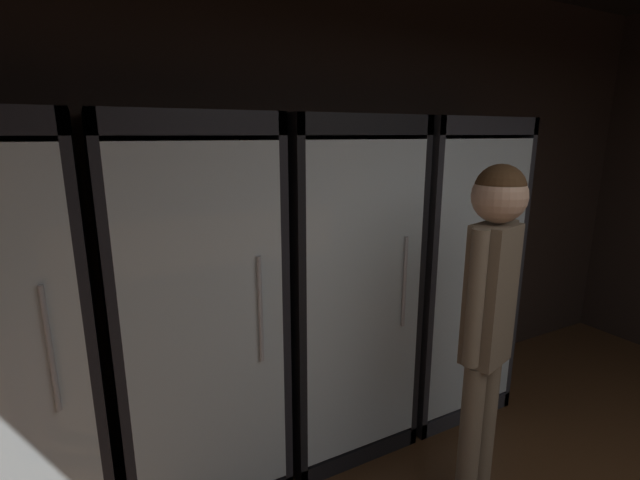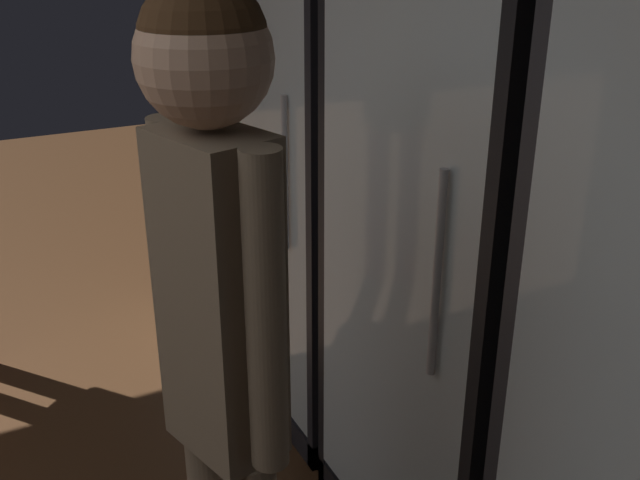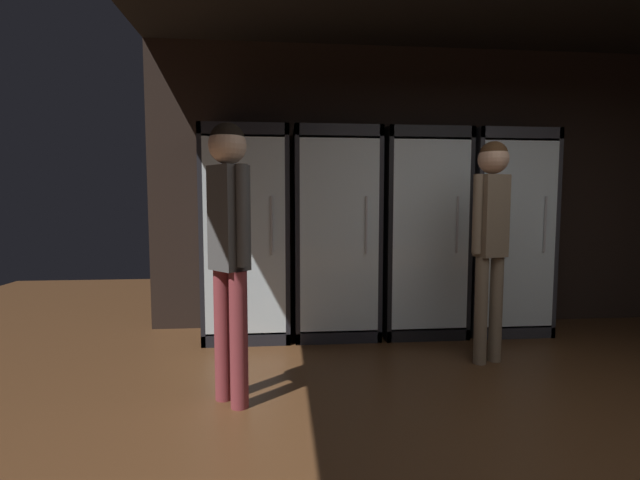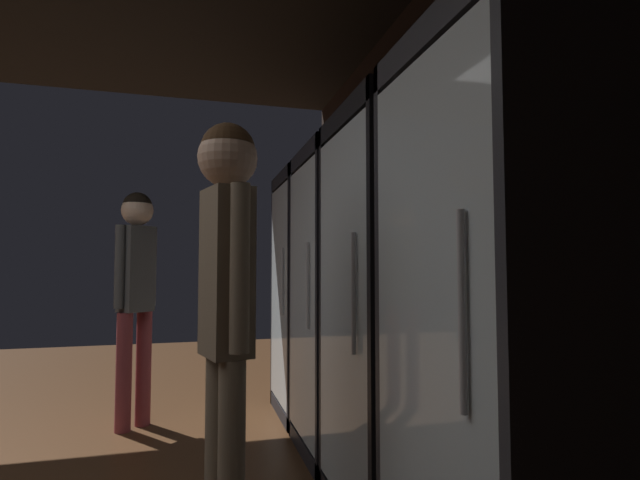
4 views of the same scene
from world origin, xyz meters
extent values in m
cube|color=black|center=(0.00, 3.03, 1.40)|extent=(6.00, 0.06, 2.80)
cube|color=black|center=(-2.02, 2.96, 0.96)|extent=(0.77, 0.04, 1.92)
cube|color=black|center=(-2.39, 2.68, 0.96)|extent=(0.04, 0.60, 1.92)
cube|color=black|center=(-1.66, 2.68, 0.96)|extent=(0.04, 0.60, 1.92)
cube|color=black|center=(-2.02, 2.68, 1.87)|extent=(0.77, 0.60, 0.10)
cube|color=black|center=(-2.02, 2.68, 0.05)|extent=(0.77, 0.60, 0.10)
cube|color=white|center=(-2.02, 2.93, 0.96)|extent=(0.69, 0.02, 1.68)
cube|color=silver|center=(-2.02, 2.39, 0.96)|extent=(0.69, 0.02, 1.68)
cylinder|color=#B2B2B7|center=(-1.79, 2.37, 1.06)|extent=(0.02, 0.02, 0.50)
cube|color=silver|center=(-2.02, 2.68, 0.12)|extent=(0.67, 0.52, 0.02)
cylinder|color=#194723|center=(-2.19, 2.67, 0.24)|extent=(0.08, 0.08, 0.23)
cylinder|color=#194723|center=(-2.19, 2.67, 0.39)|extent=(0.03, 0.03, 0.06)
cylinder|color=#2D2D33|center=(-2.19, 2.67, 0.26)|extent=(0.08, 0.08, 0.07)
cylinder|color=brown|center=(-1.85, 2.73, 0.24)|extent=(0.06, 0.06, 0.23)
cylinder|color=brown|center=(-1.85, 2.73, 0.41)|extent=(0.03, 0.03, 0.09)
cylinder|color=white|center=(-1.85, 2.73, 0.23)|extent=(0.07, 0.07, 0.09)
cube|color=silver|center=(-2.02, 2.68, 0.54)|extent=(0.67, 0.52, 0.02)
cylinder|color=#194723|center=(-2.28, 2.67, 0.66)|extent=(0.06, 0.06, 0.22)
cylinder|color=#194723|center=(-2.28, 2.67, 0.80)|extent=(0.02, 0.02, 0.06)
cylinder|color=beige|center=(-2.28, 2.67, 0.63)|extent=(0.06, 0.06, 0.06)
cylinder|color=brown|center=(-2.11, 2.66, 0.64)|extent=(0.07, 0.07, 0.19)
cylinder|color=brown|center=(-2.11, 2.66, 0.78)|extent=(0.03, 0.03, 0.09)
cylinder|color=beige|center=(-2.11, 2.66, 0.63)|extent=(0.08, 0.08, 0.08)
cylinder|color=#194723|center=(-1.93, 2.67, 0.65)|extent=(0.08, 0.08, 0.21)
cylinder|color=#194723|center=(-1.93, 2.67, 0.80)|extent=(0.03, 0.03, 0.09)
cylinder|color=tan|center=(-1.93, 2.67, 0.64)|extent=(0.08, 0.08, 0.07)
cylinder|color=black|center=(-1.77, 2.70, 0.66)|extent=(0.08, 0.08, 0.23)
cylinder|color=black|center=(-1.77, 2.70, 0.82)|extent=(0.03, 0.03, 0.09)
cylinder|color=tan|center=(-1.77, 2.70, 0.64)|extent=(0.08, 0.08, 0.08)
cube|color=silver|center=(-2.02, 2.68, 0.96)|extent=(0.67, 0.52, 0.02)
cylinder|color=black|center=(-2.25, 2.69, 1.08)|extent=(0.07, 0.07, 0.23)
cylinder|color=black|center=(-2.25, 2.69, 1.24)|extent=(0.03, 0.03, 0.10)
cylinder|color=tan|center=(-2.25, 2.69, 1.05)|extent=(0.07, 0.07, 0.06)
cylinder|color=#194723|center=(-2.02, 2.73, 1.07)|extent=(0.06, 0.06, 0.21)
cylinder|color=#194723|center=(-2.02, 2.73, 1.20)|extent=(0.02, 0.02, 0.07)
cylinder|color=#2D2D33|center=(-2.02, 2.73, 1.06)|extent=(0.06, 0.06, 0.06)
cylinder|color=#336B38|center=(-1.80, 2.69, 1.05)|extent=(0.07, 0.07, 0.18)
cylinder|color=#336B38|center=(-1.80, 2.69, 1.17)|extent=(0.02, 0.02, 0.06)
cylinder|color=#2D2D33|center=(-1.80, 2.69, 1.03)|extent=(0.07, 0.07, 0.07)
cube|color=silver|center=(-2.02, 2.68, 1.37)|extent=(0.67, 0.52, 0.02)
cylinder|color=brown|center=(-2.27, 2.73, 1.50)|extent=(0.07, 0.07, 0.23)
cylinder|color=brown|center=(-2.27, 2.73, 1.64)|extent=(0.03, 0.03, 0.06)
cylinder|color=beige|center=(-2.27, 2.73, 1.48)|extent=(0.08, 0.08, 0.08)
cylinder|color=#336B38|center=(-2.10, 2.70, 1.48)|extent=(0.08, 0.08, 0.20)
cylinder|color=#336B38|center=(-2.10, 2.70, 1.63)|extent=(0.03, 0.03, 0.09)
cylinder|color=#2D2D33|center=(-2.10, 2.70, 1.46)|extent=(0.08, 0.08, 0.05)
cylinder|color=brown|center=(-1.94, 2.70, 1.48)|extent=(0.08, 0.08, 0.19)
cylinder|color=brown|center=(-1.94, 2.70, 1.61)|extent=(0.02, 0.02, 0.08)
cylinder|color=white|center=(-1.94, 2.70, 1.48)|extent=(0.08, 0.08, 0.06)
cylinder|color=gray|center=(-1.76, 2.63, 1.49)|extent=(0.08, 0.08, 0.21)
cylinder|color=gray|center=(-1.76, 2.63, 1.62)|extent=(0.02, 0.02, 0.06)
cylinder|color=tan|center=(-1.76, 2.63, 1.49)|extent=(0.08, 0.08, 0.07)
cube|color=black|center=(-1.21, 2.96, 0.96)|extent=(0.77, 0.04, 1.92)
cube|color=black|center=(-1.57, 2.68, 0.96)|extent=(0.04, 0.60, 1.92)
cube|color=black|center=(-0.84, 2.68, 0.96)|extent=(0.04, 0.60, 1.92)
cube|color=black|center=(-1.21, 2.68, 1.87)|extent=(0.77, 0.60, 0.10)
cube|color=black|center=(-1.21, 2.68, 0.05)|extent=(0.77, 0.60, 0.10)
cube|color=white|center=(-1.21, 2.93, 0.96)|extent=(0.69, 0.02, 1.68)
cube|color=silver|center=(-1.21, 2.39, 0.96)|extent=(0.69, 0.02, 1.68)
cylinder|color=#B2B2B7|center=(-0.98, 2.37, 1.06)|extent=(0.02, 0.02, 0.50)
cube|color=silver|center=(-1.21, 2.68, 0.12)|extent=(0.67, 0.52, 0.02)
cylinder|color=#194723|center=(-1.45, 2.68, 0.23)|extent=(0.07, 0.07, 0.20)
cylinder|color=#194723|center=(-1.45, 2.68, 0.38)|extent=(0.03, 0.03, 0.10)
cylinder|color=beige|center=(-1.45, 2.68, 0.24)|extent=(0.08, 0.08, 0.06)
cylinder|color=#9EAD99|center=(-1.29, 2.72, 0.23)|extent=(0.07, 0.07, 0.20)
cylinder|color=#9EAD99|center=(-1.29, 2.72, 0.37)|extent=(0.02, 0.02, 0.07)
cylinder|color=#2D2D33|center=(-1.29, 2.72, 0.24)|extent=(0.07, 0.07, 0.08)
cylinder|color=#9EAD99|center=(-1.12, 2.65, 0.22)|extent=(0.06, 0.06, 0.19)
cylinder|color=#9EAD99|center=(-1.12, 2.65, 0.36)|extent=(0.02, 0.02, 0.09)
cylinder|color=#2D2D33|center=(-1.12, 2.65, 0.22)|extent=(0.06, 0.06, 0.06)
cylinder|color=#9EAD99|center=(-0.96, 2.66, 0.22)|extent=(0.08, 0.08, 0.19)
cylinder|color=#9EAD99|center=(-0.96, 2.66, 0.35)|extent=(0.03, 0.03, 0.07)
cylinder|color=white|center=(-0.96, 2.66, 0.23)|extent=(0.08, 0.08, 0.06)
cube|color=silver|center=(-1.21, 2.68, 0.68)|extent=(0.67, 0.52, 0.02)
cylinder|color=#194723|center=(-1.45, 2.63, 0.80)|extent=(0.07, 0.07, 0.24)
cylinder|color=#194723|center=(-1.45, 2.63, 0.95)|extent=(0.02, 0.02, 0.06)
cylinder|color=#2D2D33|center=(-1.45, 2.63, 0.80)|extent=(0.07, 0.07, 0.09)
cylinder|color=#194723|center=(-1.29, 2.69, 0.80)|extent=(0.07, 0.07, 0.22)
cylinder|color=#194723|center=(-1.29, 2.69, 0.95)|extent=(0.03, 0.03, 0.10)
cylinder|color=#2D2D33|center=(-1.29, 2.69, 0.77)|extent=(0.07, 0.07, 0.08)
cylinder|color=#336B38|center=(-1.12, 2.64, 0.79)|extent=(0.07, 0.07, 0.21)
cylinder|color=#336B38|center=(-1.12, 2.64, 0.92)|extent=(0.02, 0.02, 0.06)
cylinder|color=#B2332D|center=(-1.12, 2.64, 0.78)|extent=(0.07, 0.07, 0.08)
cylinder|color=brown|center=(-0.96, 2.67, 0.79)|extent=(0.06, 0.06, 0.21)
cylinder|color=brown|center=(-0.96, 2.67, 0.94)|extent=(0.02, 0.02, 0.08)
cylinder|color=#B2332D|center=(-0.96, 2.67, 0.78)|extent=(0.07, 0.07, 0.06)
cube|color=silver|center=(-1.21, 2.68, 1.23)|extent=(0.67, 0.52, 0.02)
cylinder|color=#194723|center=(-1.42, 2.66, 1.35)|extent=(0.06, 0.06, 0.22)
cylinder|color=#194723|center=(-1.42, 2.66, 1.51)|extent=(0.02, 0.02, 0.09)
cylinder|color=#B2332D|center=(-1.42, 2.66, 1.33)|extent=(0.07, 0.07, 0.08)
cylinder|color=#194723|center=(-1.21, 2.68, 1.36)|extent=(0.07, 0.07, 0.23)
cylinder|color=#194723|center=(-1.21, 2.68, 1.50)|extent=(0.02, 0.02, 0.07)
cylinder|color=tan|center=(-1.21, 2.68, 1.33)|extent=(0.07, 0.07, 0.08)
cylinder|color=#9EAD99|center=(-0.99, 2.68, 1.36)|extent=(0.07, 0.07, 0.23)
cylinder|color=#9EAD99|center=(-0.99, 2.68, 1.51)|extent=(0.02, 0.02, 0.09)
cylinder|color=#B2332D|center=(-0.99, 2.68, 1.33)|extent=(0.07, 0.07, 0.07)
cube|color=black|center=(-0.39, 2.96, 0.96)|extent=(0.77, 0.04, 1.92)
cube|color=black|center=(-0.76, 2.68, 0.96)|extent=(0.04, 0.60, 1.92)
cube|color=black|center=(-0.02, 2.68, 0.96)|extent=(0.04, 0.60, 1.92)
cube|color=black|center=(-0.39, 2.68, 1.87)|extent=(0.77, 0.60, 0.10)
cube|color=white|center=(-0.39, 2.93, 0.96)|extent=(0.69, 0.02, 1.68)
cube|color=silver|center=(-0.39, 2.39, 0.96)|extent=(0.69, 0.02, 1.68)
cylinder|color=#B2B2B7|center=(-0.16, 2.37, 1.06)|extent=(0.02, 0.02, 0.50)
cylinder|color=#194723|center=(-0.55, 2.70, 0.22)|extent=(0.07, 0.07, 0.19)
cylinder|color=#194723|center=(-0.55, 2.70, 0.35)|extent=(0.02, 0.02, 0.08)
cylinder|color=#B2332D|center=(-0.55, 2.70, 0.20)|extent=(0.07, 0.07, 0.06)
cylinder|color=#336B38|center=(-0.22, 2.73, 0.38)|extent=(0.02, 0.02, 0.06)
cube|color=silver|center=(-0.39, 2.68, 0.54)|extent=(0.67, 0.52, 0.02)
cylinder|color=brown|center=(-0.62, 2.66, 0.64)|extent=(0.07, 0.07, 0.19)
cylinder|color=brown|center=(-0.62, 2.66, 0.77)|extent=(0.03, 0.03, 0.06)
cylinder|color=beige|center=(-0.62, 2.66, 0.62)|extent=(0.07, 0.07, 0.05)
cylinder|color=black|center=(-0.38, 2.65, 0.65)|extent=(0.07, 0.07, 0.21)
cylinder|color=black|center=(-0.38, 2.65, 0.79)|extent=(0.02, 0.02, 0.08)
cylinder|color=tan|center=(-0.38, 2.65, 0.62)|extent=(0.07, 0.07, 0.05)
cylinder|color=#336B38|center=(-0.17, 2.70, 0.66)|extent=(0.06, 0.06, 0.23)
cylinder|color=#336B38|center=(-0.17, 2.70, 0.81)|extent=(0.02, 0.02, 0.07)
cylinder|color=#B2332D|center=(-0.17, 2.70, 0.65)|extent=(0.07, 0.07, 0.06)
cube|color=silver|center=(-0.39, 2.68, 0.96)|extent=(0.67, 0.52, 0.02)
cylinder|color=#336B38|center=(-0.64, 2.69, 1.06)|extent=(0.07, 0.07, 0.20)
cylinder|color=#336B38|center=(-0.64, 2.69, 1.20)|extent=(0.02, 0.02, 0.07)
cylinder|color=#B2332D|center=(-0.64, 2.69, 1.07)|extent=(0.07, 0.07, 0.06)
cylinder|color=black|center=(-0.47, 2.65, 1.06)|extent=(0.07, 0.07, 0.19)
cylinder|color=black|center=(-0.47, 2.65, 1.20)|extent=(0.03, 0.03, 0.09)
cylinder|color=beige|center=(-0.47, 2.65, 1.04)|extent=(0.08, 0.08, 0.07)
cylinder|color=black|center=(-0.30, 2.71, 1.07)|extent=(0.08, 0.08, 0.22)
cylinder|color=black|center=(-0.30, 2.71, 1.22)|extent=(0.02, 0.02, 0.06)
cylinder|color=white|center=(-0.30, 2.71, 1.06)|extent=(0.08, 0.08, 0.08)
cylinder|color=gray|center=(-0.15, 2.68, 1.06)|extent=(0.07, 0.07, 0.19)
cylinder|color=gray|center=(-0.15, 2.68, 1.20)|extent=(0.02, 0.02, 0.09)
cylinder|color=#2D2D33|center=(-0.15, 2.68, 1.03)|extent=(0.08, 0.08, 0.05)
cube|color=silver|center=(-0.39, 2.68, 1.37)|extent=(0.67, 0.52, 0.02)
cylinder|color=#336B38|center=(-0.65, 2.71, 1.49)|extent=(0.06, 0.06, 0.22)
cylinder|color=#336B38|center=(-0.65, 2.71, 1.63)|extent=(0.03, 0.03, 0.07)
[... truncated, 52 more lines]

